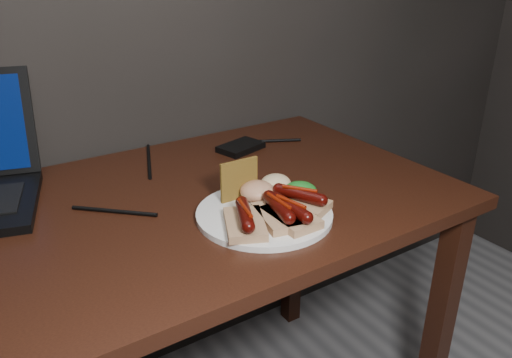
{
  "coord_description": "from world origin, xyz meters",
  "views": [
    {
      "loc": [
        -0.26,
        0.51,
        1.22
      ],
      "look_at": [
        0.23,
        1.26,
        0.82
      ],
      "focal_mm": 35.0,
      "sensor_mm": 36.0,
      "label": 1
    }
  ],
  "objects": [
    {
      "name": "bread_sausage_left",
      "position": [
        0.16,
        1.19,
        0.78
      ],
      "size": [
        0.11,
        0.13,
        0.04
      ],
      "color": "tan",
      "rests_on": "plate"
    },
    {
      "name": "desk_cables",
      "position": [
        -0.01,
        1.51,
        0.75
      ],
      "size": [
        1.09,
        0.39,
        0.01
      ],
      "color": "black",
      "rests_on": "desk"
    },
    {
      "name": "bread_sausage_right",
      "position": [
        0.29,
        1.2,
        0.78
      ],
      "size": [
        0.11,
        0.13,
        0.04
      ],
      "color": "tan",
      "rests_on": "plate"
    },
    {
      "name": "salsa_mound",
      "position": [
        0.24,
        1.28,
        0.78
      ],
      "size": [
        0.07,
        0.07,
        0.04
      ],
      "primitive_type": "ellipsoid",
      "color": "#9E1F0F",
      "rests_on": "plate"
    },
    {
      "name": "hard_drive",
      "position": [
        0.38,
        1.57,
        0.76
      ],
      "size": [
        0.13,
        0.1,
        0.02
      ],
      "primitive_type": "cube",
      "rotation": [
        0.0,
        0.0,
        0.27
      ],
      "color": "black",
      "rests_on": "desk"
    },
    {
      "name": "bread_sausage_center",
      "position": [
        0.23,
        1.18,
        0.78
      ],
      "size": [
        0.09,
        0.13,
        0.04
      ],
      "color": "tan",
      "rests_on": "plate"
    },
    {
      "name": "desk",
      "position": [
        0.0,
        1.38,
        0.66
      ],
      "size": [
        1.4,
        0.7,
        0.75
      ],
      "color": "#33180C",
      "rests_on": "ground"
    },
    {
      "name": "crispbread",
      "position": [
        0.21,
        1.3,
        0.8
      ],
      "size": [
        0.08,
        0.01,
        0.08
      ],
      "primitive_type": "cube",
      "color": "olive",
      "rests_on": "plate"
    },
    {
      "name": "salad_greens",
      "position": [
        0.31,
        1.23,
        0.78
      ],
      "size": [
        0.07,
        0.07,
        0.04
      ],
      "primitive_type": "ellipsoid",
      "color": "#105114",
      "rests_on": "plate"
    },
    {
      "name": "coleslaw_mound",
      "position": [
        0.3,
        1.29,
        0.78
      ],
      "size": [
        0.06,
        0.06,
        0.04
      ],
      "primitive_type": "ellipsoid",
      "color": "silver",
      "rests_on": "plate"
    },
    {
      "name": "bread_sausage_extra",
      "position": [
        0.24,
        1.17,
        0.78
      ],
      "size": [
        0.07,
        0.12,
        0.04
      ],
      "color": "tan",
      "rests_on": "plate"
    },
    {
      "name": "plate",
      "position": [
        0.23,
        1.23,
        0.76
      ],
      "size": [
        0.31,
        0.31,
        0.01
      ],
      "primitive_type": "cylinder",
      "rotation": [
        0.0,
        0.0,
        0.17
      ],
      "color": "white",
      "rests_on": "desk"
    }
  ]
}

